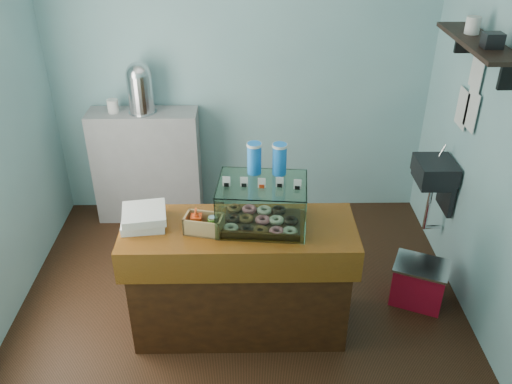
{
  "coord_description": "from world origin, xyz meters",
  "views": [
    {
      "loc": [
        0.07,
        -3.29,
        2.97
      ],
      "look_at": [
        0.12,
        -0.15,
        1.12
      ],
      "focal_mm": 38.0,
      "sensor_mm": 36.0,
      "label": 1
    }
  ],
  "objects_px": {
    "counter": "(240,278)",
    "red_cooler": "(419,283)",
    "coffee_urn": "(140,87)",
    "display_case": "(263,200)"
  },
  "relations": [
    {
      "from": "counter",
      "to": "red_cooler",
      "type": "bearing_deg",
      "value": 10.43
    },
    {
      "from": "counter",
      "to": "display_case",
      "type": "xyz_separation_m",
      "value": [
        0.16,
        0.07,
        0.61
      ]
    },
    {
      "from": "coffee_urn",
      "to": "counter",
      "type": "bearing_deg",
      "value": -60.46
    },
    {
      "from": "red_cooler",
      "to": "coffee_urn",
      "type": "bearing_deg",
      "value": 174.07
    },
    {
      "from": "coffee_urn",
      "to": "red_cooler",
      "type": "relative_size",
      "value": 0.94
    },
    {
      "from": "counter",
      "to": "red_cooler",
      "type": "xyz_separation_m",
      "value": [
        1.41,
        0.26,
        -0.28
      ]
    },
    {
      "from": "counter",
      "to": "red_cooler",
      "type": "relative_size",
      "value": 3.22
    },
    {
      "from": "counter",
      "to": "coffee_urn",
      "type": "bearing_deg",
      "value": 119.54
    },
    {
      "from": "counter",
      "to": "red_cooler",
      "type": "distance_m",
      "value": 1.46
    },
    {
      "from": "display_case",
      "to": "coffee_urn",
      "type": "xyz_separation_m",
      "value": [
        -1.05,
        1.5,
        0.27
      ]
    }
  ]
}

